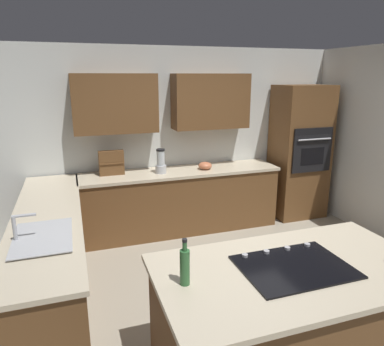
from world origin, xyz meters
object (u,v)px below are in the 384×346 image
at_px(sink_unit, 42,237).
at_px(mixing_bowl, 205,166).
at_px(blender, 161,163).
at_px(wall_oven, 299,152).
at_px(cooktop, 294,266).
at_px(spice_rack, 111,163).
at_px(oil_bottle, 185,266).

relative_size(sink_unit, mixing_bowl, 3.61).
relative_size(sink_unit, blender, 2.07).
height_order(wall_oven, sink_unit, wall_oven).
distance_m(cooktop, blender, 2.78).
xyz_separation_m(wall_oven, spice_rack, (2.90, -0.08, 0.03)).
bearing_deg(wall_oven, spice_rack, -1.66).
bearing_deg(sink_unit, cooktop, 148.25).
distance_m(blender, spice_rack, 0.66).
bearing_deg(oil_bottle, mixing_bowl, -113.15).
distance_m(spice_rack, oil_bottle, 2.84).
relative_size(cooktop, blender, 2.25).
distance_m(sink_unit, mixing_bowl, 2.69).
bearing_deg(cooktop, mixing_bowl, -97.68).
xyz_separation_m(cooktop, mixing_bowl, (-0.37, -2.76, 0.05)).
xyz_separation_m(wall_oven, cooktop, (1.97, 2.80, -0.13)).
relative_size(cooktop, mixing_bowl, 3.92).
xyz_separation_m(mixing_bowl, spice_rack, (1.30, -0.12, 0.11)).
bearing_deg(wall_oven, oil_bottle, 44.91).
relative_size(wall_oven, oil_bottle, 6.50).
relative_size(wall_oven, blender, 6.11).
bearing_deg(sink_unit, mixing_bowl, -140.67).
height_order(cooktop, oil_bottle, oil_bottle).
distance_m(sink_unit, oil_bottle, 1.37).
distance_m(wall_oven, spice_rack, 2.90).
relative_size(blender, oil_bottle, 1.07).
xyz_separation_m(blender, mixing_bowl, (-0.65, 0.00, -0.09)).
xyz_separation_m(sink_unit, cooktop, (-1.71, 1.06, -0.01)).
height_order(sink_unit, spice_rack, spice_rack).
bearing_deg(blender, sink_unit, 50.01).
xyz_separation_m(blender, spice_rack, (0.65, -0.12, 0.02)).
distance_m(blender, oil_bottle, 2.76).
bearing_deg(cooktop, oil_bottle, -3.19).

